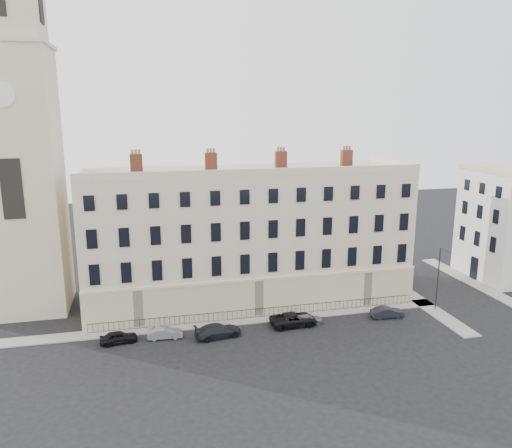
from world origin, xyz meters
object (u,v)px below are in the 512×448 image
object	(u,v)px
car_a	(119,337)
car_d	(294,319)
car_c	(218,331)
streetlamp	(439,276)
car_e	(307,320)
car_b	(165,333)
car_f	(387,312)

from	to	relation	value
car_a	car_d	xyz separation A→B (m)	(17.34, -0.03, 0.09)
car_c	car_d	world-z (taller)	car_d
car_d	streetlamp	bearing A→B (deg)	-91.15
car_c	car_e	bearing A→B (deg)	-94.33
car_b	car_e	world-z (taller)	car_e
car_a	streetlamp	size ratio (longest dim) A/B	0.49
car_c	streetlamp	distance (m)	24.86
car_c	car_e	world-z (taller)	car_c
car_b	car_d	size ratio (longest dim) A/B	0.68
car_a	streetlamp	distance (m)	34.15
car_b	streetlamp	xyz separation A→B (m)	(29.66, 0.37, 3.38)
car_d	car_c	bearing A→B (deg)	93.34
car_a	car_b	world-z (taller)	car_a
car_a	car_b	bearing A→B (deg)	-97.34
car_b	streetlamp	bearing A→B (deg)	-86.17
car_a	car_b	distance (m)	4.33
car_e	car_d	bearing A→B (deg)	76.89
car_e	car_c	bearing A→B (deg)	87.06
car_b	car_e	distance (m)	14.35
car_c	car_a	bearing A→B (deg)	76.08
car_c	car_f	world-z (taller)	car_c
streetlamp	car_f	bearing A→B (deg)	-158.22
car_d	car_f	world-z (taller)	car_d
car_d	car_f	xyz separation A→B (m)	(10.28, -0.33, -0.10)
car_b	car_f	size ratio (longest dim) A/B	0.95
car_c	car_d	bearing A→B (deg)	-92.63
car_b	car_c	world-z (taller)	car_c
car_a	car_e	bearing A→B (deg)	-98.32
car_a	car_e	xyz separation A→B (m)	(18.68, -0.17, -0.02)
car_f	car_c	bearing A→B (deg)	94.88
car_a	car_b	xyz separation A→B (m)	(4.33, 0.03, -0.04)
car_b	car_f	distance (m)	23.29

